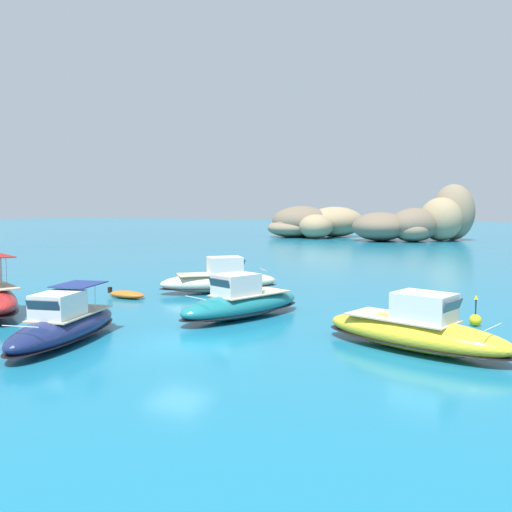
# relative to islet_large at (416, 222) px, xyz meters

# --- Properties ---
(ground_plane) EXTENTS (400.00, 400.00, 0.00)m
(ground_plane) POSITION_rel_islet_large_xyz_m (1.04, -73.25, -3.12)
(ground_plane) COLOR #197093
(islet_large) EXTENTS (21.17, 18.65, 9.47)m
(islet_large) POSITION_rel_islet_large_xyz_m (0.00, 0.00, 0.00)
(islet_large) COLOR #84755B
(islet_large) RESTS_ON ground
(islet_small) EXTENTS (20.45, 17.93, 5.79)m
(islet_small) POSITION_rel_islet_large_xyz_m (-19.61, 3.06, -0.58)
(islet_small) COLOR #9E8966
(islet_small) RESTS_ON ground
(motorboat_teal) EXTENTS (4.96, 7.97, 2.26)m
(motorboat_teal) POSITION_rel_islet_large_xyz_m (1.13, -67.53, -2.37)
(motorboat_teal) COLOR #19727A
(motorboat_teal) RESTS_ON ground
(motorboat_cream) EXTENTS (7.54, 6.98, 2.34)m
(motorboat_cream) POSITION_rel_islet_large_xyz_m (-3.78, -60.89, -2.34)
(motorboat_cream) COLOR beige
(motorboat_cream) RESTS_ON ground
(motorboat_yellow) EXTENTS (8.16, 4.69, 2.31)m
(motorboat_yellow) POSITION_rel_islet_large_xyz_m (10.07, -70.13, -2.35)
(motorboat_yellow) COLOR yellow
(motorboat_yellow) RESTS_ON ground
(motorboat_navy) EXTENTS (3.73, 7.59, 2.29)m
(motorboat_navy) POSITION_rel_islet_large_xyz_m (-3.30, -75.14, -2.39)
(motorboat_navy) COLOR navy
(motorboat_navy) RESTS_ON ground
(dinghy_tender) EXTENTS (2.83, 1.24, 0.58)m
(dinghy_tender) POSITION_rel_islet_large_xyz_m (-7.91, -65.32, -2.90)
(dinghy_tender) COLOR orange
(dinghy_tender) RESTS_ON ground
(channel_buoy) EXTENTS (0.56, 0.56, 1.48)m
(channel_buoy) POSITION_rel_islet_large_xyz_m (12.03, -64.60, -2.79)
(channel_buoy) COLOR yellow
(channel_buoy) RESTS_ON ground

